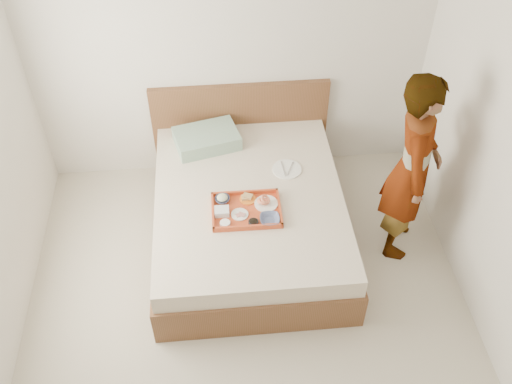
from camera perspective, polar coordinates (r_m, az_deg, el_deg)
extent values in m
cube|color=#BBB09E|center=(4.54, -0.50, -14.03)|extent=(3.50, 4.00, 0.01)
cube|color=white|center=(2.69, -0.86, 16.26)|extent=(3.50, 4.00, 0.01)
cube|color=silver|center=(5.06, -2.61, 13.98)|extent=(3.50, 0.01, 2.60)
cube|color=brown|center=(4.94, -0.69, -2.41)|extent=(1.65, 2.00, 0.53)
cube|color=brown|center=(5.51, -1.56, 6.46)|extent=(1.65, 0.06, 0.95)
cube|color=#89A58E|center=(5.20, -4.91, 5.29)|extent=(0.63, 0.50, 0.13)
cube|color=#B84D18|center=(4.59, -0.97, -1.79)|extent=(0.56, 0.41, 0.05)
cylinder|color=white|center=(4.64, 1.02, -1.16)|extent=(0.19, 0.19, 0.01)
imported|color=navy|center=(4.50, 1.37, -2.73)|extent=(0.16, 0.16, 0.04)
cylinder|color=black|center=(4.49, -0.26, -3.05)|extent=(0.08, 0.08, 0.03)
cylinder|color=white|center=(4.56, -1.62, -2.24)|extent=(0.14, 0.14, 0.01)
cylinder|color=orange|center=(4.68, -0.83, -0.71)|extent=(0.14, 0.14, 0.01)
imported|color=navy|center=(4.66, -3.35, -0.74)|extent=(0.12, 0.12, 0.04)
cube|color=silver|center=(4.56, -3.41, -1.94)|extent=(0.12, 0.10, 0.05)
cylinder|color=white|center=(4.49, -3.09, -3.13)|extent=(0.08, 0.08, 0.03)
cylinder|color=white|center=(4.97, 3.09, 2.26)|extent=(0.30, 0.30, 0.01)
imported|color=silver|center=(4.66, 15.23, 2.24)|extent=(0.57, 0.71, 1.71)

